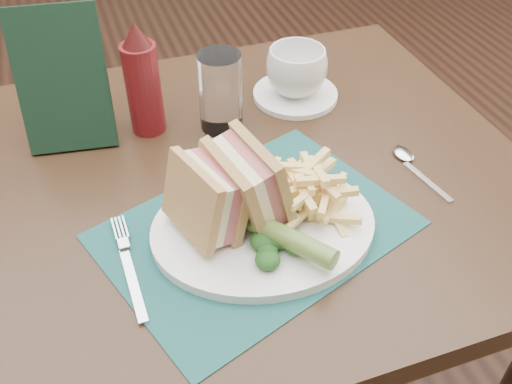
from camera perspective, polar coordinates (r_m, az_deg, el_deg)
floor at (r=1.74m, az=-6.73°, el=-7.14°), size 7.00×7.00×0.00m
table_main at (r=1.14m, az=-1.94°, el=-12.71°), size 0.90×0.75×0.75m
placemat at (r=0.77m, az=-0.01°, el=-3.76°), size 0.46×0.39×0.00m
plate at (r=0.76m, az=0.74°, el=-3.53°), size 0.32×0.27×0.01m
sandwich_half_a at (r=0.71m, az=-6.42°, el=-1.22°), size 0.11×0.12×0.11m
sandwich_half_b at (r=0.72m, az=-2.11°, el=0.56°), size 0.10×0.13×0.11m
kale_garnish at (r=0.71m, az=2.79°, el=-5.11°), size 0.11×0.08×0.03m
pickle_spear at (r=0.70m, az=3.64°, el=-4.84°), size 0.09×0.11×0.03m
fries_pile at (r=0.77m, az=5.08°, el=0.78°), size 0.18×0.20×0.06m
fork at (r=0.74m, az=-12.63°, el=-7.08°), size 0.04×0.17×0.01m
spoon at (r=0.89m, az=15.97°, el=2.12°), size 0.06×0.15×0.01m
saucer at (r=1.03m, az=3.95°, el=9.70°), size 0.19×0.19×0.01m
coffee_cup at (r=1.01m, az=4.07°, el=11.94°), size 0.14×0.14×0.08m
drinking_glass at (r=0.92m, az=-3.58°, el=9.94°), size 0.09×0.09×0.13m
ketchup_bottle at (r=0.92m, az=-11.31°, el=11.01°), size 0.07×0.07×0.19m
check_presenter at (r=0.92m, az=-18.80°, el=10.55°), size 0.14×0.10×0.21m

